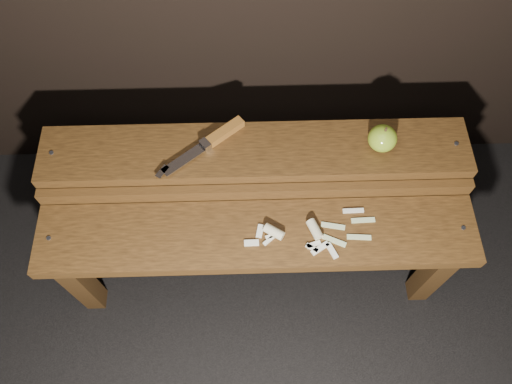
{
  "coord_description": "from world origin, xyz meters",
  "views": [
    {
      "loc": [
        -0.02,
        -0.58,
        1.66
      ],
      "look_at": [
        0.0,
        0.06,
        0.45
      ],
      "focal_mm": 35.0,
      "sensor_mm": 36.0,
      "label": 1
    }
  ],
  "objects_px": {
    "bench_rear_tier": "(255,166)",
    "knife": "(215,139)",
    "bench_front_tier": "(257,246)",
    "apple": "(382,138)"
  },
  "relations": [
    {
      "from": "apple",
      "to": "knife",
      "type": "distance_m",
      "value": 0.46
    },
    {
      "from": "bench_front_tier",
      "to": "bench_rear_tier",
      "type": "height_order",
      "value": "bench_rear_tier"
    },
    {
      "from": "apple",
      "to": "knife",
      "type": "height_order",
      "value": "apple"
    },
    {
      "from": "bench_front_tier",
      "to": "apple",
      "type": "distance_m",
      "value": 0.45
    },
    {
      "from": "bench_front_tier",
      "to": "apple",
      "type": "relative_size",
      "value": 14.39
    },
    {
      "from": "bench_rear_tier",
      "to": "knife",
      "type": "distance_m",
      "value": 0.15
    },
    {
      "from": "bench_front_tier",
      "to": "knife",
      "type": "bearing_deg",
      "value": 113.28
    },
    {
      "from": "bench_front_tier",
      "to": "knife",
      "type": "relative_size",
      "value": 4.97
    },
    {
      "from": "apple",
      "to": "knife",
      "type": "bearing_deg",
      "value": 176.65
    },
    {
      "from": "knife",
      "to": "bench_front_tier",
      "type": "bearing_deg",
      "value": -66.72
    }
  ]
}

